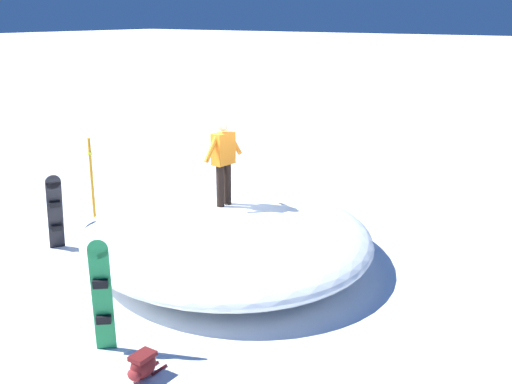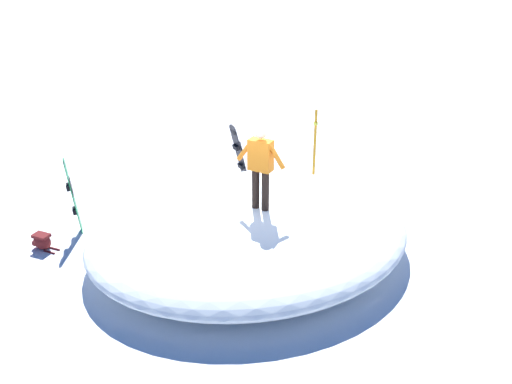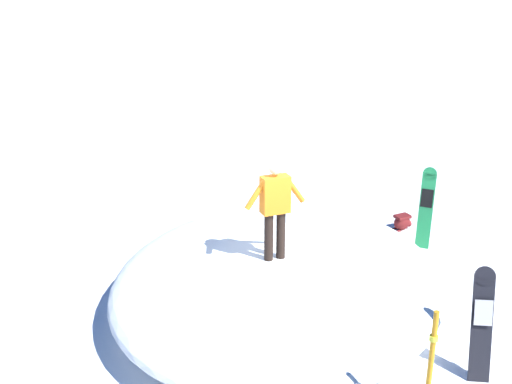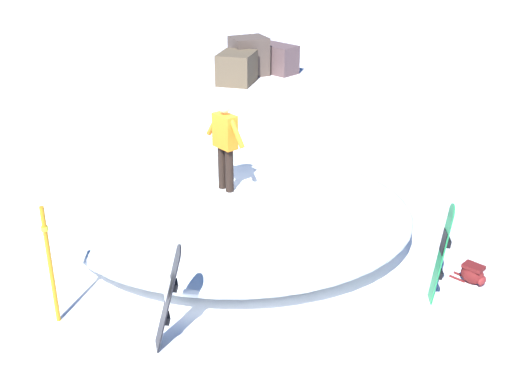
{
  "view_description": "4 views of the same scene",
  "coord_description": "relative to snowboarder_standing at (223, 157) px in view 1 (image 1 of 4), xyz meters",
  "views": [
    {
      "loc": [
        -8.49,
        -6.53,
        4.3
      ],
      "look_at": [
        0.11,
        -0.5,
        1.23
      ],
      "focal_mm": 43.02,
      "sensor_mm": 36.0,
      "label": 1
    },
    {
      "loc": [
        3.95,
        -8.63,
        5.85
      ],
      "look_at": [
        0.08,
        -0.41,
        1.5
      ],
      "focal_mm": 40.97,
      "sensor_mm": 36.0,
      "label": 2
    },
    {
      "loc": [
        3.91,
        7.86,
        5.29
      ],
      "look_at": [
        -0.07,
        -0.6,
        1.78
      ],
      "focal_mm": 43.95,
      "sensor_mm": 36.0,
      "label": 3
    },
    {
      "loc": [
        -7.65,
        6.84,
        5.52
      ],
      "look_at": [
        -0.81,
        0.11,
        1.12
      ],
      "focal_mm": 45.29,
      "sensor_mm": 36.0,
      "label": 4
    }
  ],
  "objects": [
    {
      "name": "snowboard_primary_upright",
      "position": [
        -3.69,
        -0.88,
        -0.99
      ],
      "size": [
        0.31,
        0.31,
        1.61
      ],
      "color": "#1E8C47",
      "rests_on": "ground"
    },
    {
      "name": "trail_marker_pole",
      "position": [
        -0.18,
        3.41,
        -0.87
      ],
      "size": [
        0.1,
        0.1,
        1.81
      ],
      "color": "orange",
      "rests_on": "ground"
    },
    {
      "name": "snowboard_secondary_upright",
      "position": [
        -1.75,
        2.59,
        -1.04
      ],
      "size": [
        0.45,
        0.5,
        1.52
      ],
      "color": "black",
      "rests_on": "ground"
    },
    {
      "name": "ground",
      "position": [
        0.06,
        -0.09,
        -1.82
      ],
      "size": [
        240.0,
        240.0,
        0.0
      ],
      "primitive_type": "plane",
      "color": "white"
    },
    {
      "name": "backpack_near",
      "position": [
        -3.83,
        -1.71,
        -1.65
      ],
      "size": [
        0.56,
        0.26,
        0.32
      ],
      "color": "maroon",
      "rests_on": "ground"
    },
    {
      "name": "snow_mound",
      "position": [
        -0.15,
        -0.15,
        -1.36
      ],
      "size": [
        7.89,
        7.98,
        0.92
      ],
      "primitive_type": "ellipsoid",
      "rotation": [
        0.0,
        0.0,
        0.85
      ],
      "color": "white",
      "rests_on": "ground"
    },
    {
      "name": "snowboarder_standing",
      "position": [
        0.0,
        0.0,
        0.0
      ],
      "size": [
        0.98,
        0.25,
        1.59
      ],
      "color": "black",
      "rests_on": "snow_mound"
    }
  ]
}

